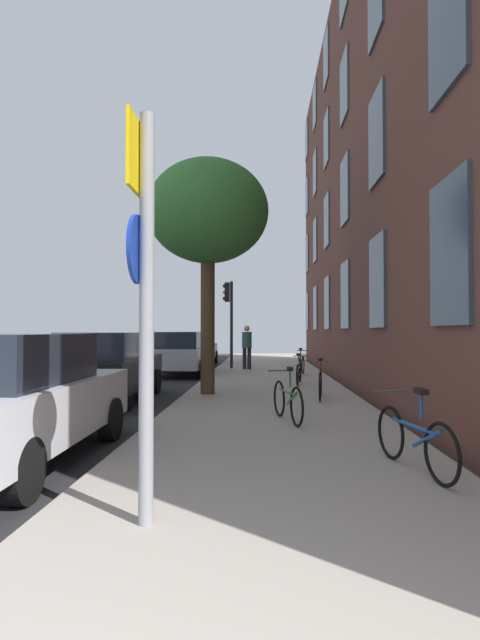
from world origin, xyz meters
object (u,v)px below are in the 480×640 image
(sign_post, at_px, (144,282))
(bicycle_4, at_px, (301,365))
(tree_near, at_px, (208,213))
(bicycle_1, at_px, (288,400))
(bicycle_2, at_px, (320,382))
(pedestrian_0, at_px, (247,344))
(car_1, at_px, (107,366))
(bicycle_0, at_px, (414,439))
(car_2, at_px, (181,353))
(bicycle_3, at_px, (299,372))
(car_0, at_px, (9,398))
(car_3, at_px, (195,348))
(traffic_light, at_px, (229,309))

(sign_post, relative_size, bicycle_4, 2.02)
(tree_near, relative_size, bicycle_1, 3.56)
(bicycle_2, bearing_deg, tree_near, 165.31)
(bicycle_1, relative_size, bicycle_4, 0.99)
(pedestrian_0, bearing_deg, car_1, -109.55)
(sign_post, bearing_deg, pedestrian_0, 88.76)
(sign_post, bearing_deg, bicycle_0, 31.52)
(car_2, bearing_deg, bicycle_3, -44.41)
(bicycle_2, height_order, car_2, car_2)
(bicycle_2, relative_size, pedestrian_0, 0.96)
(bicycle_0, bearing_deg, car_0, 174.75)
(bicycle_1, xyz_separation_m, car_3, (-3.68, 15.68, 0.36))
(bicycle_2, xyz_separation_m, car_2, (-4.38, 7.02, 0.36))
(sign_post, height_order, tree_near, tree_near)
(sign_post, relative_size, traffic_light, 0.92)
(bicycle_1, xyz_separation_m, bicycle_4, (0.94, 9.00, 0.01))
(tree_near, bearing_deg, bicycle_4, 62.83)
(bicycle_1, distance_m, car_0, 4.40)
(traffic_light, distance_m, bicycle_4, 4.64)
(tree_near, bearing_deg, bicycle_2, -14.69)
(tree_near, bearing_deg, pedestrian_0, 84.78)
(bicycle_1, relative_size, car_1, 0.36)
(bicycle_0, xyz_separation_m, car_1, (-5.34, 6.10, 0.36))
(car_3, bearing_deg, car_1, -91.98)
(bicycle_1, bearing_deg, car_0, -144.27)
(bicycle_3, distance_m, car_2, 5.76)
(traffic_light, height_order, bicycle_0, traffic_light)
(car_2, bearing_deg, car_3, 92.12)
(bicycle_2, height_order, car_1, car_1)
(car_3, bearing_deg, bicycle_0, -75.27)
(bicycle_3, height_order, car_3, car_3)
(car_3, bearing_deg, tree_near, -80.98)
(bicycle_0, relative_size, bicycle_4, 1.03)
(tree_near, distance_m, car_0, 7.51)
(sign_post, relative_size, bicycle_1, 2.03)
(bicycle_0, xyz_separation_m, bicycle_2, (-0.33, 6.00, 0.00))
(tree_near, bearing_deg, bicycle_1, -64.38)
(car_0, bearing_deg, bicycle_2, 51.21)
(bicycle_0, height_order, bicycle_4, bicycle_4)
(bicycle_0, height_order, bicycle_3, bicycle_0)
(bicycle_4, height_order, car_3, car_3)
(bicycle_2, relative_size, car_2, 0.40)
(traffic_light, bearing_deg, sign_post, -88.64)
(car_2, relative_size, car_3, 0.99)
(bicycle_1, height_order, bicycle_2, bicycle_1)
(bicycle_0, xyz_separation_m, bicycle_3, (-0.60, 9.00, -0.01))
(car_0, xyz_separation_m, car_3, (-0.12, 18.24, 0.00))
(car_2, bearing_deg, pedestrian_0, 35.45)
(bicycle_0, bearing_deg, bicycle_1, 112.35)
(bicycle_2, xyz_separation_m, bicycle_3, (-0.27, 3.00, -0.01))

